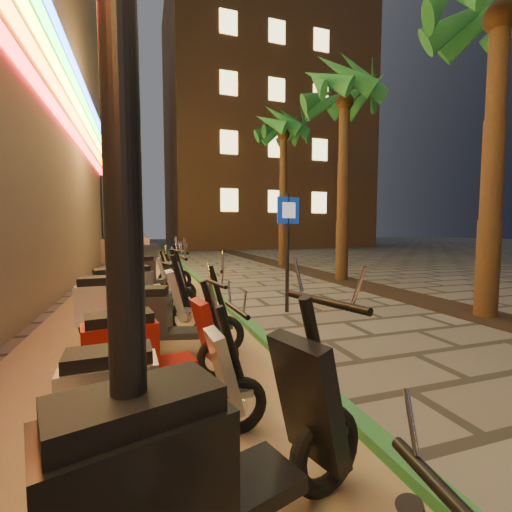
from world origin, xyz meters
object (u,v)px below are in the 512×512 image
object	(u,v)px
scooter_3	(197,464)
scooter_4	(145,393)
scooter_5	(147,348)
scooter_9	(146,285)
scooter_10	(140,281)
pedestrian_sign	(288,236)
scooter_6	(162,317)
scooter_8	(134,292)
scooter_7	(126,305)
scooter_12	(140,272)
scooter_11	(149,273)

from	to	relation	value
scooter_3	scooter_4	world-z (taller)	scooter_3
scooter_5	scooter_9	world-z (taller)	scooter_9
scooter_9	scooter_10	bearing A→B (deg)	83.37
pedestrian_sign	scooter_6	bearing A→B (deg)	-159.76
scooter_3	scooter_8	bearing A→B (deg)	78.11
scooter_8	scooter_10	xyz separation A→B (m)	(0.10, 1.98, -0.09)
scooter_10	scooter_3	bearing A→B (deg)	-86.14
scooter_7	scooter_12	world-z (taller)	scooter_7
pedestrian_sign	scooter_12	world-z (taller)	pedestrian_sign
scooter_9	scooter_6	bearing A→B (deg)	-99.34
scooter_3	scooter_12	distance (m)	8.66
scooter_5	scooter_6	bearing A→B (deg)	69.47
scooter_9	scooter_8	bearing A→B (deg)	-115.59
scooter_10	scooter_12	bearing A→B (deg)	91.77
scooter_5	scooter_8	world-z (taller)	scooter_8
scooter_10	scooter_12	distance (m)	1.94
scooter_6	scooter_8	world-z (taller)	scooter_8
scooter_4	scooter_11	size ratio (longest dim) A/B	0.84
scooter_7	scooter_8	xyz separation A→B (m)	(0.08, 0.98, 0.01)
scooter_10	scooter_12	size ratio (longest dim) A/B	1.03
scooter_10	scooter_6	bearing A→B (deg)	-84.17
scooter_3	scooter_11	size ratio (longest dim) A/B	1.00
scooter_7	scooter_10	size ratio (longest dim) A/B	1.16
scooter_12	scooter_10	bearing A→B (deg)	-83.26
scooter_5	scooter_12	xyz separation A→B (m)	(-0.11, 6.71, -0.03)
scooter_5	scooter_7	world-z (taller)	scooter_7
scooter_9	scooter_12	distance (m)	2.96
scooter_3	scooter_9	size ratio (longest dim) A/B	1.05
pedestrian_sign	scooter_3	bearing A→B (deg)	-132.10
pedestrian_sign	scooter_10	distance (m)	3.61
scooter_8	scooter_11	size ratio (longest dim) A/B	1.02
scooter_6	scooter_10	size ratio (longest dim) A/B	1.09
scooter_4	scooter_3	bearing A→B (deg)	-79.46
scooter_4	scooter_10	xyz separation A→B (m)	(-0.07, 5.72, 0.01)
scooter_4	scooter_7	distance (m)	2.77
scooter_5	scooter_8	size ratio (longest dim) A/B	0.86
scooter_6	scooter_9	world-z (taller)	scooter_9
scooter_7	scooter_6	bearing A→B (deg)	-59.09
scooter_4	scooter_10	distance (m)	5.72
scooter_8	scooter_5	bearing A→B (deg)	-99.90
scooter_12	scooter_11	bearing A→B (deg)	-72.36
scooter_6	pedestrian_sign	bearing A→B (deg)	47.76
scooter_6	scooter_12	size ratio (longest dim) A/B	1.12
scooter_9	scooter_11	distance (m)	1.84
pedestrian_sign	scooter_6	size ratio (longest dim) A/B	1.40
scooter_5	scooter_12	world-z (taller)	scooter_5
scooter_11	scooter_12	xyz separation A→B (m)	(-0.22, 1.11, -0.10)
scooter_4	scooter_8	xyz separation A→B (m)	(-0.17, 3.75, 0.10)
scooter_4	scooter_5	distance (m)	0.95
scooter_7	scooter_9	xyz separation A→B (m)	(0.29, 1.95, -0.03)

